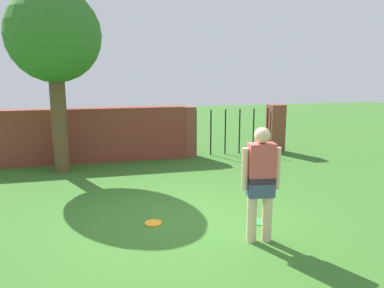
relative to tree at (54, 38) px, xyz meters
The scene contains 7 objects.
ground_plane 5.31m from the tree, 59.81° to the right, with size 40.00×40.00×0.00m, color #336623.
brick_wall 2.63m from the tree, 52.74° to the left, with size 5.00×0.50×1.42m, color brown.
tree is the anchor object (origin of this frame).
person 5.95m from the tree, 57.28° to the right, with size 0.54×0.27×1.62m.
fence_gate 5.29m from the tree, 10.82° to the left, with size 3.15×0.44×1.40m.
frisbee_green 6.06m from the tree, 51.03° to the right, with size 0.27×0.27×0.02m, color green.
frisbee_orange 5.07m from the tree, 66.03° to the right, with size 0.27×0.27×0.02m, color orange.
Camera 1 is at (-1.32, -5.51, 2.34)m, focal length 35.27 mm.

